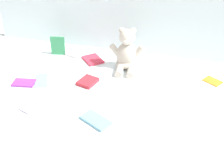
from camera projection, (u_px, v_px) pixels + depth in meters
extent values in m
plane|color=silver|center=(116.00, 81.00, 1.56)|extent=(3.20, 3.20, 0.00)
cube|color=white|center=(133.00, 8.00, 1.73)|extent=(1.86, 0.03, 0.58)
ellipsoid|color=beige|center=(127.00, 55.00, 1.65)|extent=(0.13, 0.11, 0.16)
ellipsoid|color=beige|center=(126.00, 63.00, 1.68)|extent=(0.14, 0.12, 0.06)
sphere|color=beige|center=(127.00, 37.00, 1.59)|extent=(0.10, 0.10, 0.09)
ellipsoid|color=white|center=(126.00, 40.00, 1.57)|extent=(0.04, 0.03, 0.03)
sphere|color=beige|center=(122.00, 30.00, 1.58)|extent=(0.04, 0.04, 0.03)
sphere|color=beige|center=(133.00, 31.00, 1.58)|extent=(0.04, 0.04, 0.03)
cylinder|color=beige|center=(115.00, 51.00, 1.64)|extent=(0.08, 0.04, 0.08)
cylinder|color=beige|center=(138.00, 52.00, 1.63)|extent=(0.08, 0.04, 0.08)
cylinder|color=beige|center=(119.00, 71.00, 1.62)|extent=(0.05, 0.09, 0.04)
cylinder|color=beige|center=(131.00, 72.00, 1.61)|extent=(0.05, 0.09, 0.04)
cube|color=#7CA7D4|center=(41.00, 80.00, 1.56)|extent=(0.12, 0.15, 0.01)
cube|color=purple|center=(24.00, 83.00, 1.54)|extent=(0.13, 0.09, 0.01)
cube|color=orange|center=(213.00, 81.00, 1.56)|extent=(0.11, 0.11, 0.01)
cube|color=#77BDDF|center=(95.00, 120.00, 1.27)|extent=(0.15, 0.13, 0.01)
cube|color=#D02D42|center=(93.00, 60.00, 1.76)|extent=(0.16, 0.16, 0.01)
cube|color=white|center=(76.00, 53.00, 1.84)|extent=(0.12, 0.14, 0.01)
cube|color=#918CA3|center=(31.00, 106.00, 1.36)|extent=(0.10, 0.12, 0.01)
cube|color=red|center=(88.00, 82.00, 1.54)|extent=(0.11, 0.12, 0.02)
cube|color=#348B56|center=(58.00, 46.00, 1.81)|extent=(0.09, 0.03, 0.12)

